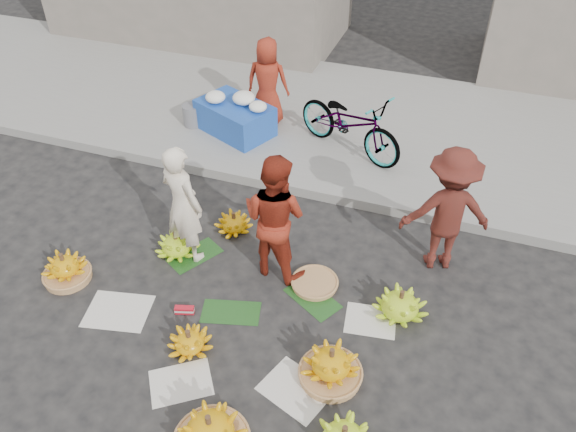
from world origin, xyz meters
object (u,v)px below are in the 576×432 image
(banana_bunch_0, at_px, (65,269))
(banana_bunch_4, at_px, (331,366))
(vendor_cream, at_px, (183,204))
(flower_table, at_px, (235,116))
(bicycle, at_px, (350,123))

(banana_bunch_0, xyz_separation_m, banana_bunch_4, (3.32, -0.29, 0.02))
(vendor_cream, bearing_deg, banana_bunch_4, 170.75)
(flower_table, relative_size, bicycle, 0.74)
(vendor_cream, bearing_deg, bicycle, -96.16)
(banana_bunch_0, bearing_deg, bicycle, 55.84)
(flower_table, bearing_deg, vendor_cream, -54.97)
(vendor_cream, distance_m, bicycle, 3.07)
(banana_bunch_4, bearing_deg, banana_bunch_0, 174.98)
(banana_bunch_4, bearing_deg, bicycle, 102.13)
(flower_table, xyz_separation_m, bicycle, (1.85, 0.04, 0.21))
(banana_bunch_0, xyz_separation_m, flower_table, (0.62, 3.60, 0.24))
(banana_bunch_0, relative_size, vendor_cream, 0.35)
(banana_bunch_0, relative_size, banana_bunch_4, 0.82)
(vendor_cream, relative_size, bicycle, 0.84)
(bicycle, bearing_deg, flower_table, 115.72)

